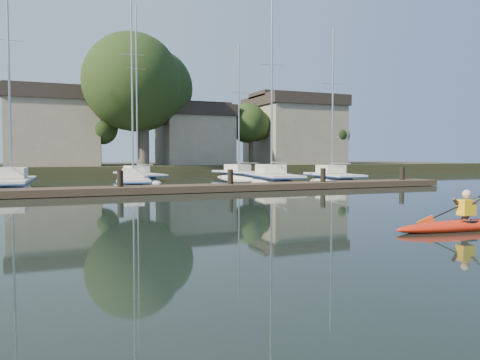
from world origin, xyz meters
name	(u,v)px	position (x,y,z in m)	size (l,w,h in m)	color
ground	(316,232)	(0.00, 0.00, 0.00)	(160.00, 160.00, 0.00)	black
kayak	(470,223)	(4.01, -1.16, 0.18)	(4.69, 1.14, 1.49)	red
dock	(178,189)	(0.00, 14.00, 0.20)	(34.00, 2.00, 1.80)	#403124
sailboat_1	(12,194)	(-8.36, 19.16, -0.20)	(2.63, 9.04, 14.64)	white
sailboat_2	(133,190)	(-1.50, 19.24, -0.18)	(3.25, 8.76, 14.16)	white
sailboat_3	(272,187)	(8.13, 19.16, -0.21)	(3.65, 9.18, 14.41)	white
sailboat_4	(333,185)	(12.84, 18.75, -0.20)	(3.06, 7.60, 12.56)	white
sailboat_6	(139,182)	(0.19, 27.07, -0.18)	(3.36, 9.69, 15.11)	white
sailboat_7	(240,180)	(9.03, 27.42, -0.19)	(3.53, 8.24, 12.89)	white
shore	(130,144)	(1.61, 40.29, 3.23)	(90.00, 25.25, 12.75)	#222E17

